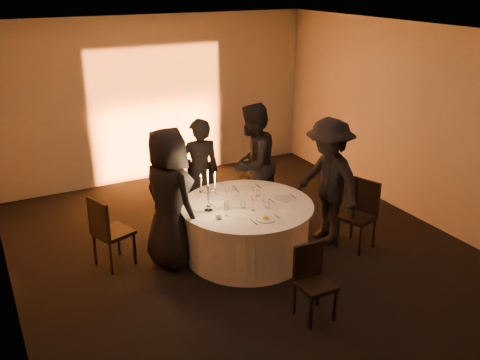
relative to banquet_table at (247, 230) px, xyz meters
name	(u,v)px	position (x,y,z in m)	size (l,w,h in m)	color
floor	(247,254)	(0.00, 0.00, -0.38)	(7.00, 7.00, 0.00)	black
ceiling	(248,33)	(0.00, 0.00, 2.62)	(7.00, 7.00, 0.00)	silver
wall_back	(157,99)	(0.00, 3.50, 1.12)	(7.00, 7.00, 0.00)	#B5B1A8
wall_front	(467,283)	(0.00, -3.50, 1.12)	(7.00, 7.00, 0.00)	#B5B1A8
wall_right	(419,124)	(3.00, 0.00, 1.12)	(7.00, 7.00, 0.00)	#B5B1A8
uplighter_fixture	(166,178)	(0.00, 3.20, -0.33)	(0.25, 0.12, 0.10)	black
banquet_table	(247,230)	(0.00, 0.00, 0.00)	(1.80, 1.80, 0.77)	black
chair_left	(107,229)	(-1.76, 0.56, 0.18)	(0.55, 0.55, 0.99)	black
chair_back_left	(198,186)	(-0.09, 1.46, 0.15)	(0.43, 0.43, 0.94)	black
chair_back_right	(251,180)	(0.71, 1.18, 0.20)	(0.61, 0.61, 1.03)	black
chair_right	(361,210)	(1.56, -0.49, 0.17)	(0.54, 0.54, 0.98)	black
chair_front	(312,277)	(0.00, -1.55, 0.10)	(0.38, 0.38, 0.87)	black
guest_left	(169,198)	(-0.99, 0.29, 0.56)	(0.92, 0.60, 1.89)	black
guest_back_left	(200,173)	(-0.17, 1.19, 0.46)	(0.62, 0.41, 1.70)	black
guest_back_right	(252,164)	(0.60, 0.95, 0.56)	(0.91, 0.71, 1.88)	black
guest_right	(328,181)	(1.24, -0.12, 0.53)	(1.18, 0.68, 1.83)	black
plate_left	(201,208)	(-0.60, 0.17, 0.39)	(0.36, 0.27, 0.01)	white
plate_back_left	(225,189)	(-0.04, 0.60, 0.39)	(0.36, 0.29, 0.01)	white
plate_back_right	(248,188)	(0.27, 0.47, 0.39)	(0.36, 0.27, 0.01)	white
plate_right	(282,199)	(0.52, -0.07, 0.39)	(0.36, 0.24, 0.01)	white
plate_front	(265,218)	(-0.02, -0.53, 0.40)	(0.36, 0.24, 0.08)	white
coffee_cup	(218,216)	(-0.54, -0.22, 0.42)	(0.11, 0.11, 0.07)	white
candelabra	(208,197)	(-0.55, 0.03, 0.59)	(0.24, 0.12, 0.58)	silver
wine_glass_a	(264,191)	(0.26, 0.00, 0.52)	(0.07, 0.07, 0.19)	white
wine_glass_b	(254,201)	(-0.02, -0.22, 0.52)	(0.07, 0.07, 0.19)	white
wine_glass_c	(254,191)	(0.15, 0.07, 0.52)	(0.07, 0.07, 0.19)	white
wine_glass_d	(226,206)	(-0.41, -0.20, 0.52)	(0.07, 0.07, 0.19)	white
wine_glass_e	(227,192)	(-0.19, 0.20, 0.52)	(0.07, 0.07, 0.19)	white
tumbler_a	(243,205)	(-0.10, -0.08, 0.43)	(0.07, 0.07, 0.09)	white
tumbler_b	(258,193)	(0.28, 0.18, 0.43)	(0.07, 0.07, 0.09)	white
tumbler_c	(267,205)	(0.18, -0.23, 0.43)	(0.07, 0.07, 0.09)	white
tumbler_d	(226,207)	(-0.33, -0.04, 0.43)	(0.07, 0.07, 0.09)	white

